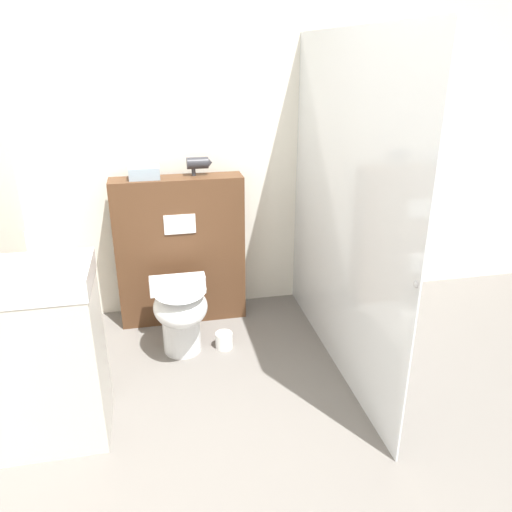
# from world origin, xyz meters

# --- Properties ---
(ground_plane) EXTENTS (12.00, 12.00, 0.00)m
(ground_plane) POSITION_xyz_m (0.00, 0.00, 0.00)
(ground_plane) COLOR slate
(wall_back) EXTENTS (8.00, 0.06, 2.50)m
(wall_back) POSITION_xyz_m (0.00, 2.01, 1.25)
(wall_back) COLOR silver
(wall_back) RESTS_ON ground_plane
(partition_panel) EXTENTS (0.93, 0.22, 1.10)m
(partition_panel) POSITION_xyz_m (-0.45, 1.80, 0.55)
(partition_panel) COLOR #51331E
(partition_panel) RESTS_ON ground_plane
(shower_glass) EXTENTS (0.04, 1.91, 2.04)m
(shower_glass) POSITION_xyz_m (0.49, 1.03, 1.02)
(shower_glass) COLOR silver
(shower_glass) RESTS_ON ground_plane
(toilet) EXTENTS (0.38, 0.52, 0.51)m
(toilet) POSITION_xyz_m (-0.49, 1.30, 0.32)
(toilet) COLOR white
(toilet) RESTS_ON ground_plane
(sink_vanity) EXTENTS (0.57, 0.42, 1.12)m
(sink_vanity) POSITION_xyz_m (-1.22, 0.65, 0.49)
(sink_vanity) COLOR beige
(sink_vanity) RESTS_ON ground_plane
(hair_drier) EXTENTS (0.18, 0.08, 0.13)m
(hair_drier) POSITION_xyz_m (-0.28, 1.82, 1.19)
(hair_drier) COLOR #2D2D33
(hair_drier) RESTS_ON partition_panel
(folded_towel) EXTENTS (0.21, 0.15, 0.08)m
(folded_towel) POSITION_xyz_m (-0.66, 1.81, 1.14)
(folded_towel) COLOR #8C9EAD
(folded_towel) RESTS_ON partition_panel
(spare_toilet_roll) EXTENTS (0.12, 0.12, 0.11)m
(spare_toilet_roll) POSITION_xyz_m (-0.21, 1.30, 0.06)
(spare_toilet_roll) COLOR white
(spare_toilet_roll) RESTS_ON ground_plane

